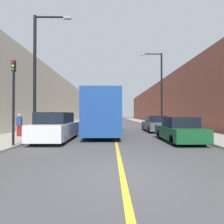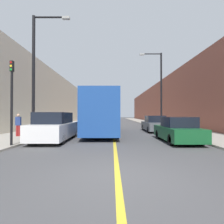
# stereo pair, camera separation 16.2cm
# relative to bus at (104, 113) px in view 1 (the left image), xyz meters

# --- Properties ---
(ground_plane) EXTENTS (200.00, 200.00, 0.00)m
(ground_plane) POSITION_rel_bus_xyz_m (0.92, -10.75, -1.81)
(ground_plane) COLOR #474749
(sidewalk_left) EXTENTS (3.83, 72.00, 0.11)m
(sidewalk_left) POSITION_rel_bus_xyz_m (-6.08, 19.25, -1.75)
(sidewalk_left) COLOR #9E998E
(sidewalk_left) RESTS_ON ground
(sidewalk_right) EXTENTS (3.83, 72.00, 0.11)m
(sidewalk_right) POSITION_rel_bus_xyz_m (7.93, 19.25, -1.75)
(sidewalk_right) COLOR #9E998E
(sidewalk_right) RESTS_ON ground
(building_row_left) EXTENTS (4.00, 72.00, 8.31)m
(building_row_left) POSITION_rel_bus_xyz_m (-9.99, 19.25, 2.35)
(building_row_left) COLOR beige
(building_row_left) RESTS_ON ground
(building_row_right) EXTENTS (4.00, 72.00, 8.02)m
(building_row_right) POSITION_rel_bus_xyz_m (11.84, 19.25, 2.20)
(building_row_right) COLOR brown
(building_row_right) RESTS_ON ground
(road_center_line) EXTENTS (0.16, 72.00, 0.01)m
(road_center_line) POSITION_rel_bus_xyz_m (0.92, 19.25, -1.80)
(road_center_line) COLOR gold
(road_center_line) RESTS_ON ground
(bus) EXTENTS (2.54, 10.38, 3.39)m
(bus) POSITION_rel_bus_xyz_m (0.00, 0.00, 0.00)
(bus) COLOR #1E4793
(bus) RESTS_ON ground
(parked_suv_left) EXTENTS (1.97, 4.88, 1.81)m
(parked_suv_left) POSITION_rel_bus_xyz_m (-2.88, -4.30, -0.96)
(parked_suv_left) COLOR silver
(parked_suv_left) RESTS_ON ground
(car_right_near) EXTENTS (1.86, 4.25, 1.53)m
(car_right_near) POSITION_rel_bus_xyz_m (4.79, -4.77, -1.12)
(car_right_near) COLOR #145128
(car_right_near) RESTS_ON ground
(car_right_mid) EXTENTS (1.87, 4.30, 1.56)m
(car_right_mid) POSITION_rel_bus_xyz_m (4.93, 1.57, -1.11)
(car_right_mid) COLOR #51565B
(car_right_mid) RESTS_ON ground
(street_lamp_left) EXTENTS (2.51, 0.24, 8.18)m
(street_lamp_left) POSITION_rel_bus_xyz_m (-4.27, -3.90, 2.92)
(street_lamp_left) COLOR black
(street_lamp_left) RESTS_ON sidewalk_left
(street_lamp_right) EXTENTS (2.51, 0.24, 8.49)m
(street_lamp_right) POSITION_rel_bus_xyz_m (6.12, 4.07, 3.08)
(street_lamp_right) COLOR black
(street_lamp_right) RESTS_ON sidewalk_right
(traffic_light) EXTENTS (0.16, 0.18, 4.32)m
(traffic_light) POSITION_rel_bus_xyz_m (-4.36, -6.58, 0.65)
(traffic_light) COLOR black
(traffic_light) RESTS_ON sidewalk_left
(pedestrian) EXTENTS (0.36, 0.23, 1.62)m
(pedestrian) POSITION_rel_bus_xyz_m (-6.01, -2.88, -0.85)
(pedestrian) COLOR maroon
(pedestrian) RESTS_ON sidewalk_left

